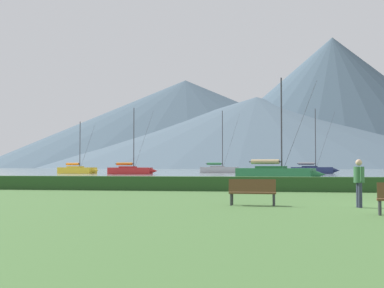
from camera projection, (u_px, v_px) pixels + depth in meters
The scene contains 12 objects.
harbor_water at pixel (304, 170), 153.80m from camera, with size 320.00×246.00×0.00m, color #8C9EA3.
hedge_line at pixel (379, 185), 29.71m from camera, with size 80.00×1.20×0.80m, color #284C23.
sailboat_slip_3 at pixel (277, 173), 53.15m from camera, with size 8.63×4.34×9.89m.
sailboat_slip_4 at pixel (131, 170), 87.36m from camera, with size 7.88×2.38×10.56m.
sailboat_slip_6 at pixel (313, 170), 94.88m from camera, with size 8.25×3.08×11.19m.
sailboat_slip_8 at pixel (220, 169), 103.33m from camera, with size 8.14×2.49×11.68m.
sailboat_slip_10 at pixel (78, 170), 94.95m from camera, with size 7.97×4.12×8.95m.
park_bench_under_tree at pixel (252, 191), 19.77m from camera, with size 1.68×0.51×0.95m.
person_seated_viewer at pixel (359, 179), 18.85m from camera, with size 0.36×0.56×1.65m.
distant_hill_west_ridge at pixel (185, 124), 380.42m from camera, with size 272.62×272.62×60.11m, color #425666.
distant_hill_central_peak at pixel (333, 102), 349.68m from camera, with size 191.38×191.38×82.84m, color #425666.
distant_hill_east_ridge at pixel (257, 132), 335.84m from camera, with size 271.49×271.49×43.04m, color #4C6070.
Camera 1 is at (-4.94, -20.06, 1.45)m, focal length 51.66 mm.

